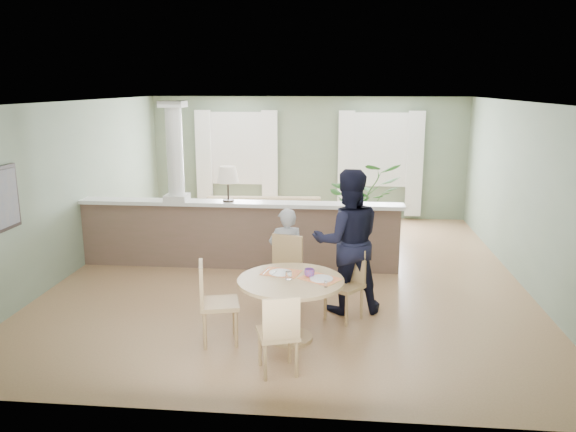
# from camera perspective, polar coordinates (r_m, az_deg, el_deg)

# --- Properties ---
(ground) EXTENTS (8.00, 8.00, 0.00)m
(ground) POSITION_cam_1_polar(r_m,az_deg,el_deg) (9.05, 0.40, -5.79)
(ground) COLOR #A98059
(ground) RESTS_ON ground
(room_shell) EXTENTS (7.02, 8.02, 2.71)m
(room_shell) POSITION_cam_1_polar(r_m,az_deg,el_deg) (9.26, 0.59, 6.16)
(room_shell) COLOR gray
(room_shell) RESTS_ON ground
(pony_wall) EXTENTS (5.32, 0.38, 2.70)m
(pony_wall) POSITION_cam_1_polar(r_m,az_deg,el_deg) (9.18, -5.62, -0.99)
(pony_wall) COLOR brown
(pony_wall) RESTS_ON ground
(sofa) EXTENTS (2.95, 1.31, 0.84)m
(sofa) POSITION_cam_1_polar(r_m,az_deg,el_deg) (10.53, -2.67, -0.70)
(sofa) COLOR #937850
(sofa) RESTS_ON ground
(houseplant) EXTENTS (1.70, 1.58, 1.56)m
(houseplant) POSITION_cam_1_polar(r_m,az_deg,el_deg) (10.81, 7.53, 1.51)
(houseplant) COLOR #306327
(houseplant) RESTS_ON ground
(dining_table) EXTENTS (1.24, 1.24, 0.85)m
(dining_table) POSITION_cam_1_polar(r_m,az_deg,el_deg) (6.59, 0.35, -7.67)
(dining_table) COLOR tan
(dining_table) RESTS_ON ground
(chair_far_boy) EXTENTS (0.55, 0.55, 0.99)m
(chair_far_boy) POSITION_cam_1_polar(r_m,az_deg,el_deg) (7.49, -0.41, -5.46)
(chair_far_boy) COLOR tan
(chair_far_boy) RESTS_ON ground
(chair_far_man) EXTENTS (0.57, 0.57, 0.91)m
(chair_far_man) POSITION_cam_1_polar(r_m,az_deg,el_deg) (7.27, 6.04, -6.52)
(chair_far_man) COLOR tan
(chair_far_man) RESTS_ON ground
(chair_near) EXTENTS (0.51, 0.51, 0.89)m
(chair_near) POSITION_cam_1_polar(r_m,az_deg,el_deg) (5.85, -0.91, -11.61)
(chair_near) COLOR tan
(chair_near) RESTS_ON ground
(chair_side) EXTENTS (0.53, 0.53, 0.97)m
(chair_side) POSITION_cam_1_polar(r_m,az_deg,el_deg) (6.60, -7.67, -8.35)
(chair_side) COLOR tan
(chair_side) RESTS_ON ground
(child_person) EXTENTS (0.54, 0.42, 1.33)m
(child_person) POSITION_cam_1_polar(r_m,az_deg,el_deg) (7.70, -0.17, -4.04)
(child_person) COLOR gray
(child_person) RESTS_ON ground
(man_person) EXTENTS (1.04, 0.88, 1.91)m
(man_person) POSITION_cam_1_polar(r_m,az_deg,el_deg) (7.37, 6.07, -2.57)
(man_person) COLOR black
(man_person) RESTS_ON ground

